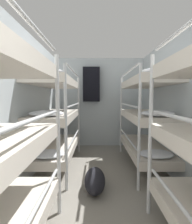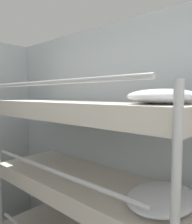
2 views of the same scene
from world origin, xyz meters
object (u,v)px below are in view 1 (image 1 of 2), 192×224
(bunk_stack_right_far, at_px, (146,116))
(duffel_bag, at_px, (95,180))
(bunk_stack_left_far, at_px, (56,116))
(hanging_coat, at_px, (91,84))

(bunk_stack_right_far, height_order, duffel_bag, bunk_stack_right_far)
(bunk_stack_left_far, xyz_separation_m, bunk_stack_right_far, (1.68, 0.00, 0.00))
(bunk_stack_left_far, relative_size, duffel_bag, 2.87)
(bunk_stack_right_far, xyz_separation_m, duffel_bag, (-0.95, -0.83, -0.84))
(bunk_stack_right_far, height_order, hanging_coat, hanging_coat)
(hanging_coat, bearing_deg, bunk_stack_left_far, -114.17)
(bunk_stack_left_far, xyz_separation_m, hanging_coat, (0.62, 1.39, 0.68))
(bunk_stack_left_far, bearing_deg, hanging_coat, 65.83)
(bunk_stack_right_far, bearing_deg, bunk_stack_left_far, 180.00)
(duffel_bag, bearing_deg, hanging_coat, 92.73)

